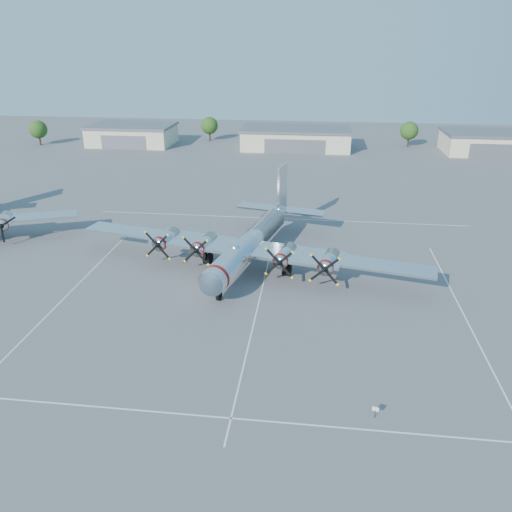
# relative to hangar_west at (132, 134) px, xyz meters

# --- Properties ---
(ground) EXTENTS (260.00, 260.00, 0.00)m
(ground) POSITION_rel_hangar_west_xyz_m (45.00, -81.96, -2.71)
(ground) COLOR #5B5B5E
(ground) RESTS_ON ground
(parking_lines) EXTENTS (60.00, 50.08, 0.01)m
(parking_lines) POSITION_rel_hangar_west_xyz_m (45.00, -83.71, -2.71)
(parking_lines) COLOR silver
(parking_lines) RESTS_ON ground
(hangar_west) EXTENTS (22.60, 14.60, 5.40)m
(hangar_west) POSITION_rel_hangar_west_xyz_m (0.00, 0.00, 0.00)
(hangar_west) COLOR beige
(hangar_west) RESTS_ON ground
(hangar_center) EXTENTS (28.60, 14.60, 5.40)m
(hangar_center) POSITION_rel_hangar_west_xyz_m (45.00, -0.00, -0.00)
(hangar_center) COLOR beige
(hangar_center) RESTS_ON ground
(hangar_east) EXTENTS (20.60, 14.60, 5.40)m
(hangar_east) POSITION_rel_hangar_west_xyz_m (93.00, 0.00, 0.00)
(hangar_east) COLOR beige
(hangar_east) RESTS_ON ground
(tree_far_west) EXTENTS (4.80, 4.80, 6.64)m
(tree_far_west) POSITION_rel_hangar_west_xyz_m (-25.00, -3.96, 1.51)
(tree_far_west) COLOR #382619
(tree_far_west) RESTS_ON ground
(tree_west) EXTENTS (4.80, 4.80, 6.64)m
(tree_west) POSITION_rel_hangar_west_xyz_m (20.00, 8.04, 1.51)
(tree_west) COLOR #382619
(tree_west) RESTS_ON ground
(tree_east) EXTENTS (4.80, 4.80, 6.64)m
(tree_east) POSITION_rel_hangar_west_xyz_m (75.00, 6.04, 1.51)
(tree_east) COLOR #382619
(tree_east) RESTS_ON ground
(main_bomber_b29) EXTENTS (51.14, 40.29, 10.05)m
(main_bomber_b29) POSITION_rel_hangar_west_xyz_m (42.85, -74.94, -2.71)
(main_bomber_b29) COLOR silver
(main_bomber_b29) RESTS_ON ground
(info_placard) EXTENTS (0.51, 0.16, 0.99)m
(info_placard) POSITION_rel_hangar_west_xyz_m (56.06, -102.51, -2.02)
(info_placard) COLOR black
(info_placard) RESTS_ON ground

